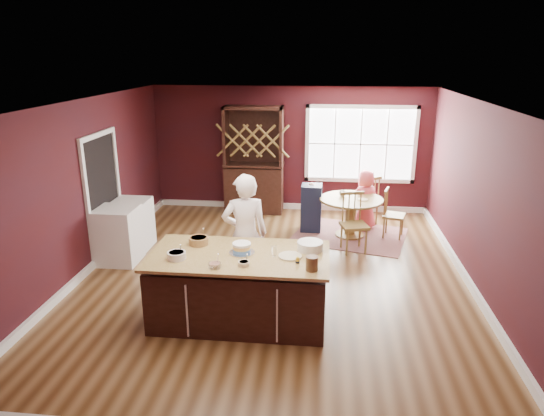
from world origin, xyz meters
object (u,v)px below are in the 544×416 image
at_px(chair_east, 394,213).
at_px(chair_north, 366,200).
at_px(high_chair, 311,207).
at_px(dryer, 133,224).
at_px(hutch, 254,160).
at_px(toddler, 312,189).
at_px(dining_table, 351,209).
at_px(layer_cake, 242,248).
at_px(seated_woman, 365,200).
at_px(chair_south, 354,223).
at_px(kitchen_island, 240,288).
at_px(baker, 245,235).
at_px(washer, 118,235).

xyz_separation_m(chair_east, chair_north, (-0.48, 0.69, 0.05)).
bearing_deg(high_chair, dryer, -157.80).
xyz_separation_m(high_chair, hutch, (-1.28, 1.09, 0.66)).
distance_m(toddler, dryer, 3.45).
distance_m(dining_table, chair_east, 0.82).
height_order(dining_table, toddler, toddler).
relative_size(layer_cake, seated_woman, 0.28).
distance_m(chair_east, chair_south, 1.11).
relative_size(kitchen_island, layer_cake, 6.93).
xyz_separation_m(chair_east, chair_south, (-0.79, -0.78, 0.06)).
relative_size(high_chair, dryer, 1.09).
distance_m(seated_woman, dryer, 4.45).
relative_size(dining_table, dryer, 1.34).
xyz_separation_m(toddler, dryer, (-3.16, -1.33, -0.36)).
bearing_deg(kitchen_island, dining_table, 63.80).
distance_m(seated_woman, toddler, 1.08).
xyz_separation_m(dining_table, chair_east, (0.81, 0.02, -0.06)).
xyz_separation_m(baker, chair_north, (1.96, 3.19, -0.38)).
height_order(layer_cake, chair_north, layer_cake).
bearing_deg(toddler, dining_table, -25.02).
relative_size(seated_woman, toddler, 4.59).
bearing_deg(chair_east, hutch, 81.43).
bearing_deg(chair_south, dining_table, 77.19).
xyz_separation_m(dining_table, chair_south, (0.03, -0.76, -0.00)).
bearing_deg(high_chair, chair_south, -50.13).
height_order(chair_north, dryer, chair_north).
xyz_separation_m(layer_cake, washer, (-2.35, 1.54, -0.52)).
bearing_deg(hutch, baker, -83.78).
height_order(chair_north, washer, chair_north).
height_order(chair_south, dryer, chair_south).
height_order(seated_woman, toddler, seated_woman).
bearing_deg(seated_woman, chair_north, -126.54).
relative_size(kitchen_island, high_chair, 2.36).
relative_size(layer_cake, hutch, 0.14).
relative_size(baker, chair_north, 1.72).
relative_size(baker, washer, 1.91).
distance_m(dining_table, toddler, 0.87).
relative_size(chair_east, hutch, 0.41).
height_order(kitchen_island, chair_east, chair_east).
distance_m(toddler, hutch, 1.65).
relative_size(chair_east, washer, 1.01).
distance_m(kitchen_island, high_chair, 3.54).
bearing_deg(washer, chair_south, 12.44).
height_order(chair_north, seated_woman, seated_woman).
distance_m(kitchen_island, baker, 0.87).
relative_size(washer, dryer, 1.06).
relative_size(kitchen_island, washer, 2.44).
bearing_deg(chair_north, toddler, -18.31).
bearing_deg(chair_north, dryer, -15.07).
bearing_deg(toddler, baker, -107.21).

